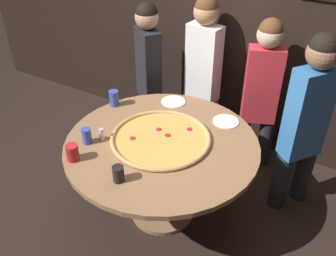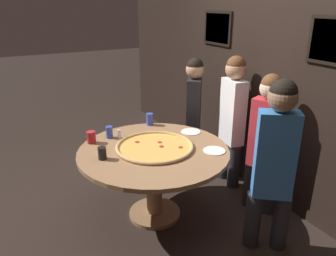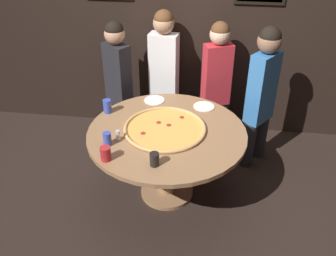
# 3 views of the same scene
# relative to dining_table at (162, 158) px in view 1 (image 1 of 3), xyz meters

# --- Properties ---
(ground_plane) EXTENTS (24.00, 24.00, 0.00)m
(ground_plane) POSITION_rel_dining_table_xyz_m (0.00, 0.00, -0.59)
(ground_plane) COLOR black
(back_wall) EXTENTS (6.40, 0.08, 2.60)m
(back_wall) POSITION_rel_dining_table_xyz_m (0.00, 1.32, 0.71)
(back_wall) COLOR black
(back_wall) RESTS_ON ground_plane
(dining_table) EXTENTS (1.44, 1.44, 0.74)m
(dining_table) POSITION_rel_dining_table_xyz_m (0.00, 0.00, 0.00)
(dining_table) COLOR #936B47
(dining_table) RESTS_ON ground_plane
(giant_pizza) EXTENTS (0.75, 0.75, 0.03)m
(giant_pizza) POSITION_rel_dining_table_xyz_m (-0.02, 0.02, 0.16)
(giant_pizza) COLOR #E5A84C
(giant_pizza) RESTS_ON dining_table
(drink_cup_beside_pizza) EXTENTS (0.08, 0.08, 0.14)m
(drink_cup_beside_pizza) POSITION_rel_dining_table_xyz_m (-0.61, 0.25, 0.21)
(drink_cup_beside_pizza) COLOR #384CB7
(drink_cup_beside_pizza) RESTS_ON dining_table
(drink_cup_far_left) EXTENTS (0.09, 0.09, 0.12)m
(drink_cup_far_left) POSITION_rel_dining_table_xyz_m (-0.43, -0.47, 0.21)
(drink_cup_far_left) COLOR #B22328
(drink_cup_far_left) RESTS_ON dining_table
(drink_cup_front_edge) EXTENTS (0.07, 0.07, 0.12)m
(drink_cup_front_edge) POSITION_rel_dining_table_xyz_m (-0.47, -0.27, 0.21)
(drink_cup_front_edge) COLOR #384CB7
(drink_cup_front_edge) RESTS_ON dining_table
(drink_cup_near_left) EXTENTS (0.08, 0.08, 0.11)m
(drink_cup_near_left) POSITION_rel_dining_table_xyz_m (-0.03, -0.49, 0.20)
(drink_cup_near_left) COLOR black
(drink_cup_near_left) RESTS_ON dining_table
(white_plate_right_side) EXTENTS (0.21, 0.21, 0.01)m
(white_plate_right_side) POSITION_rel_dining_table_xyz_m (0.31, 0.48, 0.15)
(white_plate_right_side) COLOR white
(white_plate_right_side) RESTS_ON dining_table
(white_plate_left_side) EXTENTS (0.21, 0.21, 0.01)m
(white_plate_left_side) POSITION_rel_dining_table_xyz_m (-0.20, 0.55, 0.15)
(white_plate_left_side) COLOR white
(white_plate_left_side) RESTS_ON dining_table
(condiment_shaker) EXTENTS (0.04, 0.04, 0.10)m
(condiment_shaker) POSITION_rel_dining_table_xyz_m (-0.40, -0.19, 0.20)
(condiment_shaker) COLOR silver
(condiment_shaker) RESTS_ON dining_table
(diner_far_left) EXTENTS (0.34, 0.39, 1.52)m
(diner_far_left) POSITION_rel_dining_table_xyz_m (0.87, 0.66, 0.27)
(diner_far_left) COLOR #232328
(diner_far_left) RESTS_ON ground_plane
(diner_side_left) EXTENTS (0.39, 0.23, 1.52)m
(diner_side_left) POSITION_rel_dining_table_xyz_m (-0.18, 1.08, 0.27)
(diner_side_left) COLOR #232328
(diner_side_left) RESTS_ON ground_plane
(diner_centre_back) EXTENTS (0.38, 0.26, 1.44)m
(diner_centre_back) POSITION_rel_dining_table_xyz_m (0.42, 1.01, 0.22)
(diner_centre_back) COLOR #232328
(diner_centre_back) RESTS_ON ground_plane
(diner_side_right) EXTENTS (0.37, 0.32, 1.44)m
(diner_side_right) POSITION_rel_dining_table_xyz_m (-0.66, 0.88, 0.23)
(diner_side_right) COLOR #232328
(diner_side_right) RESTS_ON ground_plane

